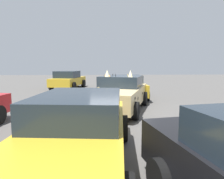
{
  "coord_description": "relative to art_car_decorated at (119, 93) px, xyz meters",
  "views": [
    {
      "loc": [
        -8.55,
        0.81,
        1.96
      ],
      "look_at": [
        0.0,
        0.3,
        0.9
      ],
      "focal_mm": 32.54,
      "sensor_mm": 36.0,
      "label": 1
    }
  ],
  "objects": [
    {
      "name": "ground_plane",
      "position": [
        -0.08,
        0.03,
        -0.73
      ],
      "size": [
        60.0,
        60.0,
        0.0
      ],
      "primitive_type": "plane",
      "color": "#514F4C"
    },
    {
      "name": "art_car_decorated",
      "position": [
        0.0,
        0.0,
        0.0
      ],
      "size": [
        4.69,
        3.14,
        1.73
      ],
      "rotation": [
        0.0,
        0.0,
        2.81
      ],
      "color": "#D8BC7F",
      "rests_on": "ground"
    },
    {
      "name": "parked_sedan_behind_right",
      "position": [
        3.27,
        -0.79,
        -0.06
      ],
      "size": [
        4.01,
        2.05,
        1.33
      ],
      "rotation": [
        0.0,
        0.0,
        3.13
      ],
      "color": "gold",
      "rests_on": "ground"
    },
    {
      "name": "parked_sedan_behind_left",
      "position": [
        8.13,
        3.46,
        -0.01
      ],
      "size": [
        4.24,
        2.67,
        1.43
      ],
      "rotation": [
        0.0,
        0.0,
        -0.22
      ],
      "color": "gold",
      "rests_on": "ground"
    },
    {
      "name": "parked_sedan_far_right",
      "position": [
        -4.86,
        1.26,
        -0.02
      ],
      "size": [
        4.65,
        2.32,
        1.39
      ],
      "rotation": [
        0.0,
        0.0,
        3.04
      ],
      "color": "gold",
      "rests_on": "ground"
    }
  ]
}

